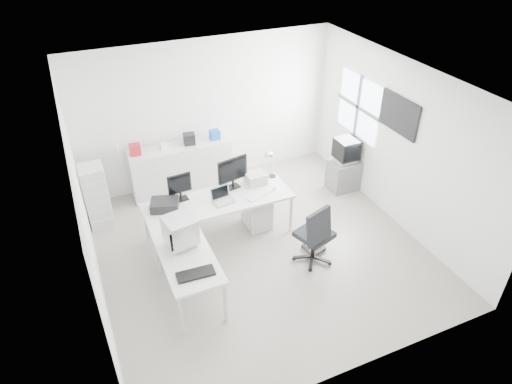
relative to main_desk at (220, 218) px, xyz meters
name	(u,v)px	position (x,y,z in m)	size (l,w,h in m)	color
floor	(261,249)	(0.49, -0.58, -0.38)	(5.00, 5.00, 0.01)	beige
ceiling	(262,85)	(0.49, -0.58, 2.42)	(5.00, 5.00, 0.01)	white
back_wall	(207,113)	(0.49, 1.92, 1.02)	(5.00, 0.02, 2.80)	white
left_wall	(85,217)	(-2.01, -0.58, 1.02)	(0.02, 5.00, 2.80)	white
right_wall	(399,145)	(2.99, -0.58, 1.02)	(0.02, 5.00, 2.80)	white
window	(358,107)	(2.97, 0.62, 1.23)	(0.02, 1.20, 1.10)	white
wall_picture	(399,115)	(2.96, -0.48, 1.52)	(0.04, 0.90, 0.60)	black
main_desk	(220,218)	(0.00, 0.00, 0.00)	(2.40, 0.80, 0.75)	white
side_desk	(189,276)	(-0.85, -1.10, 0.00)	(0.70, 1.40, 0.75)	white
drawer_pedestal	(257,210)	(0.70, 0.05, -0.08)	(0.40, 0.50, 0.60)	white
inkjet_printer	(165,205)	(-0.85, 0.10, 0.45)	(0.42, 0.33, 0.15)	black
lcd_monitor_small	(180,187)	(-0.55, 0.25, 0.62)	(0.38, 0.22, 0.48)	black
lcd_monitor_large	(233,173)	(0.35, 0.25, 0.66)	(0.54, 0.22, 0.57)	black
laptop	(223,197)	(0.05, -0.10, 0.48)	(0.31, 0.32, 0.20)	#B7B7BA
white_keyboard	(259,195)	(0.65, -0.15, 0.38)	(0.47, 0.14, 0.02)	white
white_mouse	(274,188)	(0.95, -0.10, 0.40)	(0.06, 0.06, 0.06)	white
laser_printer	(256,178)	(0.75, 0.22, 0.47)	(0.33, 0.28, 0.19)	#B8B8B8
desk_lamp	(272,164)	(1.10, 0.30, 0.63)	(0.17, 0.17, 0.51)	silver
crt_monitor	(180,231)	(-0.85, -0.85, 0.63)	(0.44, 0.44, 0.51)	#B7B7BA
black_keyboard	(196,274)	(-0.85, -1.50, 0.39)	(0.50, 0.20, 0.03)	black
office_chair	(315,232)	(1.15, -1.13, 0.18)	(0.64, 0.64, 1.10)	#25272A
tv_cabinet	(343,175)	(2.71, 0.46, -0.07)	(0.55, 0.45, 0.60)	slate
crt_tv	(346,151)	(2.71, 0.46, 0.45)	(0.50, 0.48, 0.45)	black
sideboard	(182,168)	(-0.17, 1.66, 0.10)	(1.91, 0.48, 0.96)	white
clutter_box_a	(135,150)	(-0.97, 1.66, 0.68)	(0.19, 0.17, 0.19)	#B5192C
clutter_box_b	(163,146)	(-0.47, 1.66, 0.64)	(0.12, 0.10, 0.12)	white
clutter_box_c	(189,139)	(0.03, 1.66, 0.68)	(0.21, 0.19, 0.21)	black
clutter_box_d	(215,135)	(0.53, 1.66, 0.67)	(0.18, 0.16, 0.18)	blue
clutter_bottle	(117,151)	(-1.27, 1.70, 0.69)	(0.07, 0.07, 0.22)	white
filing_cabinet	(97,196)	(-1.79, 1.20, 0.19)	(0.39, 0.47, 1.12)	white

